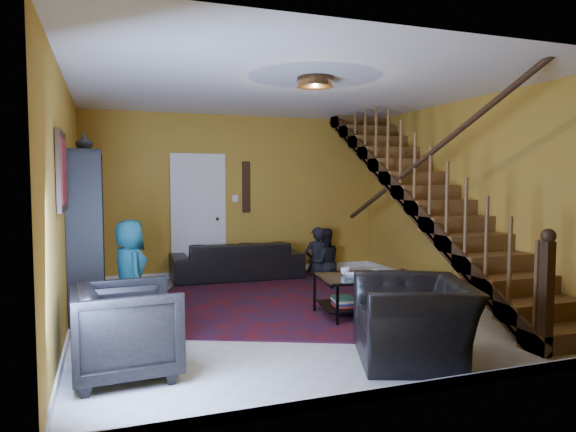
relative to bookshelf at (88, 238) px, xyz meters
name	(u,v)px	position (x,y,z in m)	size (l,w,h in m)	color
floor	(290,311)	(2.40, -0.60, -0.96)	(5.50, 5.50, 0.00)	beige
room	(172,293)	(1.07, 0.73, -0.91)	(5.50, 5.50, 5.50)	#AE8C26
staircase	(433,200)	(4.53, -0.60, 0.43)	(0.95, 5.02, 3.18)	brown
bookshelf	(88,238)	(0.00, 0.00, 0.00)	(0.35, 1.80, 2.00)	black
door	(199,218)	(1.70, 2.12, 0.06)	(0.82, 0.05, 2.05)	silver
framed_picture	(62,171)	(-0.17, -1.50, 0.79)	(0.04, 0.74, 0.74)	maroon
wall_hanging	(246,187)	(2.55, 2.13, 0.59)	(0.14, 0.03, 0.90)	black
ceiling_fixture	(315,82)	(2.40, -1.40, 1.78)	(0.40, 0.40, 0.10)	#3F2814
rug	(287,296)	(2.63, 0.18, -0.95)	(3.64, 4.16, 0.02)	#420B0F
sofa	(237,260)	(2.27, 1.70, -0.65)	(2.18, 0.85, 0.64)	black
armchair_left	(127,330)	(0.35, -2.18, -0.57)	(0.85, 0.87, 0.79)	black
armchair_right	(413,320)	(2.89, -2.64, -0.59)	(1.14, 0.99, 0.74)	black
person_adult_a	(317,263)	(3.76, 1.75, -0.77)	(0.47, 0.31, 1.29)	black
person_adult_b	(324,263)	(3.90, 1.75, -0.79)	(0.61, 0.48, 1.26)	black
person_child	(130,272)	(0.45, -0.56, -0.35)	(0.60, 0.39, 1.22)	#164E55
coffee_table	(370,292)	(3.28, -1.11, -0.68)	(1.38, 0.94, 0.48)	black
cup_a	(346,271)	(3.02, -0.93, -0.43)	(0.12, 0.12, 0.10)	#999999
cup_b	(375,273)	(3.31, -1.15, -0.44)	(0.09, 0.09, 0.08)	#999999
bowl	(352,276)	(3.02, -1.11, -0.45)	(0.20, 0.20, 0.05)	#999999
vase	(84,142)	(0.00, -0.50, 1.13)	(0.18, 0.18, 0.19)	#999999
popcorn_bucket	(121,360)	(0.30, -2.05, -0.86)	(0.14, 0.14, 0.16)	red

